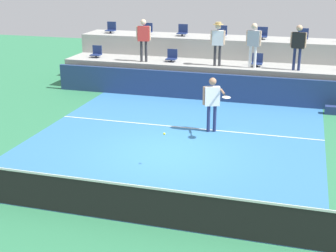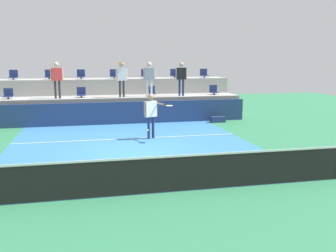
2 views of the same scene
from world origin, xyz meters
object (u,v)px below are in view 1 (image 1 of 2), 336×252
(spectator_in_grey, at_px, (254,41))
(tennis_ball, at_px, (164,134))
(stadium_chair_upper_right, at_px, (303,36))
(stadium_chair_lower_right, at_px, (257,61))
(spectator_leaning_on_rail, at_px, (298,43))
(stadium_chair_upper_mid_right, at_px, (262,34))
(tennis_player, at_px, (213,99))
(stadium_chair_upper_far_left, at_px, (111,28))
(spectator_in_white, at_px, (144,36))
(equipment_bag, at_px, (336,110))
(spectator_with_hat, at_px, (218,39))
(stadium_chair_lower_far_left, at_px, (97,52))
(stadium_chair_upper_left, at_px, (147,30))
(stadium_chair_upper_center, at_px, (222,33))
(stadium_chair_lower_left, at_px, (172,56))
(stadium_chair_upper_mid_left, at_px, (183,31))

(spectator_in_grey, xyz_separation_m, tennis_ball, (-1.40, -7.81, -1.37))
(stadium_chair_upper_right, bearing_deg, spectator_in_grey, -130.43)
(stadium_chair_lower_right, distance_m, spectator_leaning_on_rail, 1.83)
(stadium_chair_upper_mid_right, xyz_separation_m, tennis_player, (-0.85, -6.80, -1.19))
(stadium_chair_lower_right, distance_m, stadium_chair_upper_far_left, 7.42)
(spectator_leaning_on_rail, bearing_deg, spectator_in_white, 180.00)
(spectator_leaning_on_rail, height_order, equipment_bag, spectator_leaning_on_rail)
(tennis_player, height_order, spectator_in_grey, spectator_in_grey)
(spectator_in_white, height_order, spectator_with_hat, spectator_in_white)
(spectator_in_grey, bearing_deg, stadium_chair_lower_far_left, 176.86)
(stadium_chair_upper_left, relative_size, stadium_chair_upper_center, 1.00)
(spectator_in_grey, xyz_separation_m, equipment_bag, (3.27, -1.46, -2.18))
(stadium_chair_lower_right, bearing_deg, tennis_player, -99.90)
(stadium_chair_upper_mid_right, relative_size, spectator_in_white, 0.29)
(stadium_chair_upper_far_left, relative_size, spectator_in_white, 0.29)
(tennis_ball, bearing_deg, stadium_chair_lower_left, 104.25)
(stadium_chair_upper_far_left, xyz_separation_m, spectator_leaning_on_rail, (8.72, -2.18, 0.01))
(tennis_player, xyz_separation_m, spectator_in_white, (-3.90, 4.62, 1.22))
(stadium_chair_upper_left, height_order, spectator_in_white, spectator_in_white)
(stadium_chair_upper_center, xyz_separation_m, tennis_ball, (0.26, -9.99, -1.35))
(stadium_chair_upper_center, bearing_deg, stadium_chair_upper_left, 180.00)
(stadium_chair_lower_far_left, relative_size, stadium_chair_upper_center, 1.00)
(stadium_chair_upper_mid_left, bearing_deg, spectator_in_white, -117.63)
(stadium_chair_upper_mid_right, distance_m, spectator_in_white, 5.23)
(spectator_leaning_on_rail, height_order, tennis_ball, spectator_leaning_on_rail)
(spectator_in_white, relative_size, tennis_ball, 26.36)
(stadium_chair_upper_far_left, distance_m, tennis_ball, 11.53)
(stadium_chair_upper_mid_right, distance_m, spectator_with_hat, 2.69)
(stadium_chair_upper_center, xyz_separation_m, stadium_chair_upper_right, (3.52, 0.00, 0.00))
(stadium_chair_upper_far_left, bearing_deg, spectator_with_hat, -21.45)
(stadium_chair_upper_left, xyz_separation_m, stadium_chair_upper_right, (7.03, 0.00, 0.00))
(stadium_chair_lower_right, bearing_deg, stadium_chair_upper_far_left, 165.87)
(stadium_chair_lower_far_left, bearing_deg, stadium_chair_upper_right, 11.50)
(stadium_chair_upper_mid_right, bearing_deg, stadium_chair_lower_right, -89.42)
(stadium_chair_lower_left, distance_m, spectator_leaning_on_rail, 5.28)
(stadium_chair_lower_left, height_order, spectator_with_hat, spectator_with_hat)
(spectator_leaning_on_rail, bearing_deg, tennis_ball, -111.76)
(stadium_chair_upper_left, height_order, tennis_player, stadium_chair_upper_left)
(stadium_chair_upper_far_left, height_order, spectator_with_hat, spectator_with_hat)
(stadium_chair_lower_left, height_order, stadium_chair_upper_left, stadium_chair_upper_left)
(equipment_bag, bearing_deg, stadium_chair_lower_far_left, 169.81)
(stadium_chair_lower_left, distance_m, stadium_chair_upper_right, 5.70)
(stadium_chair_lower_right, distance_m, stadium_chair_upper_right, 2.62)
(stadium_chair_lower_right, xyz_separation_m, equipment_bag, (3.12, -1.84, -1.31))
(stadium_chair_lower_far_left, xyz_separation_m, stadium_chair_upper_mid_right, (7.12, 1.80, 0.85))
(stadium_chair_upper_center, bearing_deg, spectator_in_grey, -52.75)
(stadium_chair_upper_center, bearing_deg, stadium_chair_upper_right, 0.00)
(tennis_player, xyz_separation_m, spectator_with_hat, (-0.72, 4.62, 1.22))
(stadium_chair_upper_right, height_order, tennis_player, stadium_chair_upper_right)
(stadium_chair_lower_far_left, bearing_deg, stadium_chair_upper_mid_right, 14.18)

